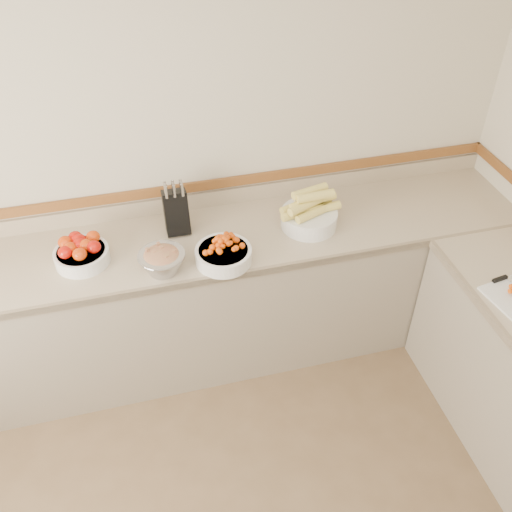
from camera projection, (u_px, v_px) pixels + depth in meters
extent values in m
plane|color=beige|center=(164.00, 151.00, 3.12)|extent=(4.00, 0.00, 4.00)
cube|color=tan|center=(180.00, 246.00, 3.15)|extent=(4.00, 0.65, 0.04)
cube|color=gray|center=(186.00, 304.00, 3.44)|extent=(4.00, 0.63, 0.86)
cube|color=#88765C|center=(189.00, 284.00, 2.92)|extent=(4.00, 0.02, 0.04)
cube|color=tan|center=(171.00, 205.00, 3.34)|extent=(4.00, 0.02, 0.10)
cube|color=brown|center=(169.00, 190.00, 3.27)|extent=(4.00, 0.02, 0.06)
cube|color=black|center=(176.00, 212.00, 3.15)|extent=(0.13, 0.16, 0.26)
cylinder|color=silver|center=(166.00, 192.00, 3.02)|extent=(0.02, 0.03, 0.07)
cylinder|color=silver|center=(174.00, 191.00, 3.03)|extent=(0.02, 0.03, 0.07)
cylinder|color=silver|center=(182.00, 190.00, 3.04)|extent=(0.02, 0.03, 0.07)
cylinder|color=silver|center=(166.00, 190.00, 3.04)|extent=(0.02, 0.03, 0.07)
cylinder|color=silver|center=(174.00, 189.00, 3.05)|extent=(0.02, 0.03, 0.07)
cylinder|color=silver|center=(182.00, 188.00, 3.06)|extent=(0.02, 0.03, 0.07)
cylinder|color=silver|center=(165.00, 187.00, 3.06)|extent=(0.02, 0.03, 0.07)
cylinder|color=silver|center=(173.00, 186.00, 3.07)|extent=(0.02, 0.03, 0.07)
cylinder|color=silver|center=(181.00, 185.00, 3.08)|extent=(0.02, 0.03, 0.07)
cylinder|color=white|center=(82.00, 256.00, 3.00)|extent=(0.29, 0.29, 0.08)
torus|color=white|center=(81.00, 251.00, 2.97)|extent=(0.29, 0.29, 0.01)
cylinder|color=white|center=(81.00, 251.00, 2.97)|extent=(0.25, 0.25, 0.01)
ellipsoid|color=red|center=(65.00, 252.00, 2.91)|extent=(0.07, 0.07, 0.06)
ellipsoid|color=red|center=(80.00, 254.00, 2.90)|extent=(0.07, 0.07, 0.06)
ellipsoid|color=red|center=(94.00, 247.00, 2.94)|extent=(0.07, 0.07, 0.06)
ellipsoid|color=red|center=(65.00, 242.00, 2.97)|extent=(0.07, 0.07, 0.06)
ellipsoid|color=red|center=(79.00, 244.00, 2.96)|extent=(0.07, 0.07, 0.06)
ellipsoid|color=red|center=(93.00, 237.00, 3.01)|extent=(0.07, 0.07, 0.06)
ellipsoid|color=red|center=(75.00, 237.00, 3.00)|extent=(0.07, 0.07, 0.06)
ellipsoid|color=red|center=(86.00, 245.00, 2.95)|extent=(0.07, 0.07, 0.06)
ellipsoid|color=red|center=(79.00, 240.00, 2.99)|extent=(0.07, 0.07, 0.06)
ellipsoid|color=red|center=(70.00, 248.00, 2.93)|extent=(0.07, 0.07, 0.06)
cylinder|color=white|center=(223.00, 255.00, 3.00)|extent=(0.30, 0.30, 0.08)
torus|color=white|center=(223.00, 250.00, 2.98)|extent=(0.30, 0.30, 0.01)
cylinder|color=white|center=(223.00, 250.00, 2.98)|extent=(0.26, 0.26, 0.01)
sphere|color=#DF4907|center=(226.00, 240.00, 2.93)|extent=(0.03, 0.03, 0.03)
sphere|color=#DF4907|center=(214.00, 238.00, 3.00)|extent=(0.03, 0.03, 0.03)
sphere|color=#DF4907|center=(223.00, 239.00, 2.94)|extent=(0.03, 0.03, 0.03)
sphere|color=#DF4907|center=(228.00, 242.00, 2.93)|extent=(0.03, 0.03, 0.03)
sphere|color=#DF4907|center=(236.00, 240.00, 2.98)|extent=(0.03, 0.03, 0.03)
sphere|color=#DF4907|center=(234.00, 245.00, 2.94)|extent=(0.03, 0.03, 0.03)
sphere|color=#DF4907|center=(208.00, 239.00, 3.01)|extent=(0.03, 0.03, 0.03)
sphere|color=#DF4907|center=(209.00, 250.00, 2.92)|extent=(0.03, 0.03, 0.03)
sphere|color=#DF4907|center=(230.00, 243.00, 2.94)|extent=(0.03, 0.03, 0.03)
sphere|color=#DF4907|center=(225.00, 239.00, 2.94)|extent=(0.03, 0.03, 0.03)
sphere|color=#DF4907|center=(217.00, 239.00, 2.96)|extent=(0.03, 0.03, 0.03)
sphere|color=#DF4907|center=(233.00, 237.00, 3.00)|extent=(0.03, 0.03, 0.03)
sphere|color=#DF4907|center=(221.00, 241.00, 2.92)|extent=(0.03, 0.03, 0.03)
sphere|color=#DF4907|center=(203.00, 250.00, 2.94)|extent=(0.03, 0.03, 0.03)
sphere|color=#DF4907|center=(218.00, 254.00, 2.90)|extent=(0.03, 0.03, 0.03)
sphere|color=#DF4907|center=(210.00, 245.00, 2.95)|extent=(0.03, 0.03, 0.03)
sphere|color=#DF4907|center=(226.00, 234.00, 3.04)|extent=(0.03, 0.03, 0.03)
sphere|color=#DF4907|center=(215.00, 238.00, 2.98)|extent=(0.03, 0.03, 0.03)
sphere|color=#DF4907|center=(233.00, 237.00, 2.99)|extent=(0.03, 0.03, 0.03)
sphere|color=#DF4907|center=(221.00, 238.00, 2.95)|extent=(0.03, 0.03, 0.03)
sphere|color=#DF4907|center=(224.00, 239.00, 2.93)|extent=(0.03, 0.03, 0.03)
sphere|color=#DF4907|center=(207.00, 240.00, 3.00)|extent=(0.03, 0.03, 0.03)
sphere|color=#DF4907|center=(219.00, 241.00, 2.95)|extent=(0.03, 0.03, 0.03)
sphere|color=#DF4907|center=(210.00, 240.00, 2.99)|extent=(0.03, 0.03, 0.03)
sphere|color=#DF4907|center=(227.00, 238.00, 2.97)|extent=(0.03, 0.03, 0.03)
sphere|color=#DF4907|center=(222.00, 244.00, 2.93)|extent=(0.03, 0.03, 0.03)
sphere|color=#DF4907|center=(226.00, 244.00, 2.93)|extent=(0.03, 0.03, 0.03)
sphere|color=#DF4907|center=(219.00, 240.00, 2.94)|extent=(0.03, 0.03, 0.03)
sphere|color=#DF4907|center=(225.00, 240.00, 2.94)|extent=(0.03, 0.03, 0.03)
sphere|color=#DF4907|center=(214.00, 236.00, 3.02)|extent=(0.03, 0.03, 0.03)
cylinder|color=white|center=(309.00, 219.00, 3.23)|extent=(0.32, 0.32, 0.10)
torus|color=white|center=(309.00, 213.00, 3.21)|extent=(0.32, 0.32, 0.01)
cylinder|color=#ECD562|center=(299.00, 213.00, 3.16)|extent=(0.22, 0.10, 0.05)
cylinder|color=#ECD562|center=(313.00, 213.00, 3.15)|extent=(0.22, 0.12, 0.05)
cylinder|color=#ECD562|center=(322.00, 208.00, 3.19)|extent=(0.22, 0.07, 0.05)
cylinder|color=#ECD562|center=(297.00, 206.00, 3.21)|extent=(0.22, 0.11, 0.05)
cylinder|color=#ECD562|center=(313.00, 202.00, 3.24)|extent=(0.21, 0.05, 0.05)
cylinder|color=#ECD562|center=(307.00, 202.00, 3.15)|extent=(0.22, 0.12, 0.05)
cylinder|color=#ECD562|center=(318.00, 199.00, 3.18)|extent=(0.22, 0.08, 0.05)
cylinder|color=#ECD562|center=(310.00, 191.00, 3.15)|extent=(0.22, 0.10, 0.05)
cylinder|color=#ECD562|center=(305.00, 206.00, 3.13)|extent=(0.22, 0.13, 0.05)
cylinder|color=#ECD562|center=(316.00, 196.00, 3.12)|extent=(0.22, 0.06, 0.05)
cylinder|color=#B2B2BA|center=(162.00, 263.00, 2.93)|extent=(0.24, 0.24, 0.11)
torus|color=#B2B2BA|center=(161.00, 255.00, 2.89)|extent=(0.25, 0.25, 0.01)
ellipsoid|color=#B81535|center=(162.00, 256.00, 2.90)|extent=(0.20, 0.20, 0.06)
cube|color=#B81535|center=(174.00, 251.00, 2.89)|extent=(0.02, 0.02, 0.02)
cube|color=#91BD5C|center=(161.00, 253.00, 2.88)|extent=(0.02, 0.02, 0.02)
cube|color=#B81535|center=(176.00, 252.00, 2.90)|extent=(0.02, 0.02, 0.02)
cube|color=#91BD5C|center=(155.00, 252.00, 2.89)|extent=(0.02, 0.02, 0.02)
cube|color=#B81535|center=(162.00, 248.00, 2.91)|extent=(0.02, 0.02, 0.02)
cube|color=#91BD5C|center=(161.00, 253.00, 2.89)|extent=(0.02, 0.02, 0.02)
cube|color=#B81535|center=(154.00, 252.00, 2.89)|extent=(0.02, 0.02, 0.02)
cube|color=#91BD5C|center=(162.00, 252.00, 2.89)|extent=(0.02, 0.02, 0.02)
cube|color=#B81535|center=(163.00, 250.00, 2.92)|extent=(0.02, 0.02, 0.02)
cube|color=#91BD5C|center=(158.00, 244.00, 2.93)|extent=(0.02, 0.02, 0.02)
cube|color=#B81535|center=(167.00, 257.00, 2.86)|extent=(0.02, 0.02, 0.02)
cube|color=#91BD5C|center=(154.00, 257.00, 2.87)|extent=(0.02, 0.02, 0.02)
cube|color=#B81535|center=(147.00, 250.00, 2.89)|extent=(0.02, 0.02, 0.02)
cube|color=#91BD5C|center=(158.00, 252.00, 2.89)|extent=(0.02, 0.02, 0.02)
cube|color=black|center=(500.00, 279.00, 2.88)|extent=(0.09, 0.03, 0.02)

